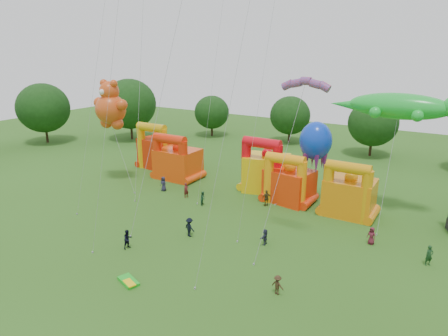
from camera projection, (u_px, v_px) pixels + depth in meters
The scene contains 23 objects.
ground at pixel (90, 307), 28.69m from camera, with size 160.00×160.00×0.00m, color #2C5518.
tree_ring at pixel (76, 221), 27.93m from camera, with size 120.16×122.23×12.07m.
bouncy_castle_0 at pixel (158, 150), 61.29m from camera, with size 6.11×5.14×7.13m.
bouncy_castle_1 at pixel (176, 161), 56.16m from camera, with size 5.72×4.61×6.61m.
bouncy_castle_2 at pixel (266, 170), 51.16m from camera, with size 6.42×5.61×7.27m.
bouncy_castle_3 at pixel (288, 183), 47.59m from camera, with size 5.82×4.96×6.24m.
bouncy_castle_4 at pixel (349, 194), 43.74m from camera, with size 5.25×4.23×6.41m.
teddy_bear_kite at pixel (117, 135), 52.50m from camera, with size 8.62×4.49×14.01m.
gecko_kite at pixel (396, 125), 41.83m from camera, with size 13.58×9.44×13.46m.
octopus_kite at pixel (306, 162), 46.58m from camera, with size 5.24×5.37×9.87m.
parafoil_kites at pixel (165, 104), 41.45m from camera, with size 27.19×14.30×27.07m.
diamond_kites at pixel (184, 73), 37.28m from camera, with size 22.21×21.21×36.94m.
folded_kite_bundle at pixel (129, 281), 31.59m from camera, with size 2.22×1.62×0.31m.
spectator_0 at pixel (163, 184), 51.63m from camera, with size 0.94×0.61×1.92m, color #232239.
spectator_1 at pixel (186, 190), 49.31m from camera, with size 0.68×0.45×1.87m, color #59191A.
spectator_2 at pixel (203, 198), 47.08m from camera, with size 0.80×0.62×1.65m, color #1C472A.
spectator_3 at pixel (190, 227), 39.15m from camera, with size 1.26×0.72×1.95m, color black.
spectator_4 at pixel (267, 198), 46.66m from camera, with size 1.16×0.48×1.97m, color #433B1A.
spectator_5 at pixel (265, 237), 37.59m from camera, with size 1.45×0.46×1.56m, color #272B41.
spectator_6 at pixel (372, 236), 37.64m from camera, with size 0.84×0.55×1.71m, color #5A1927.
spectator_7 at pixel (429, 255), 33.96m from camera, with size 0.67×0.44×1.83m, color #173A1B.
spectator_8 at pixel (128, 239), 36.83m from camera, with size 0.89×0.70×1.84m, color black.
spectator_9 at pixel (278, 285), 29.99m from camera, with size 1.01×0.58×1.57m, color #372516.
Camera 1 is at (21.09, -15.84, 17.92)m, focal length 32.00 mm.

